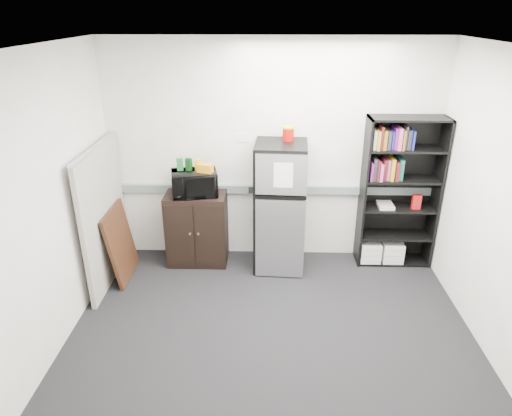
# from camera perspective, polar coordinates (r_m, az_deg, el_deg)

# --- Properties ---
(floor) EXTENTS (4.00, 4.00, 0.00)m
(floor) POSITION_cam_1_polar(r_m,az_deg,el_deg) (4.64, 1.91, -16.10)
(floor) COLOR black
(floor) RESTS_ON ground
(wall_back) EXTENTS (4.00, 0.02, 2.70)m
(wall_back) POSITION_cam_1_polar(r_m,az_deg,el_deg) (5.55, 2.06, 6.77)
(wall_back) COLOR silver
(wall_back) RESTS_ON floor
(wall_right) EXTENTS (0.02, 3.50, 2.70)m
(wall_right) POSITION_cam_1_polar(r_m,az_deg,el_deg) (4.42, 29.11, -0.96)
(wall_right) COLOR silver
(wall_right) RESTS_ON floor
(wall_left) EXTENTS (0.02, 3.50, 2.70)m
(wall_left) POSITION_cam_1_polar(r_m,az_deg,el_deg) (4.37, -25.04, -0.37)
(wall_left) COLOR silver
(wall_left) RESTS_ON floor
(ceiling) EXTENTS (4.00, 3.50, 0.02)m
(ceiling) POSITION_cam_1_polar(r_m,az_deg,el_deg) (3.57, 2.53, 19.37)
(ceiling) COLOR white
(ceiling) RESTS_ON wall_back
(electrical_raceway) EXTENTS (3.92, 0.05, 0.10)m
(electrical_raceway) POSITION_cam_1_polar(r_m,az_deg,el_deg) (5.67, 1.99, 2.34)
(electrical_raceway) COLOR slate
(electrical_raceway) RESTS_ON wall_back
(wall_note) EXTENTS (0.14, 0.00, 0.10)m
(wall_note) POSITION_cam_1_polar(r_m,az_deg,el_deg) (5.50, -1.60, 8.78)
(wall_note) COLOR white
(wall_note) RESTS_ON wall_back
(bookshelf) EXTENTS (0.90, 0.34, 1.85)m
(bookshelf) POSITION_cam_1_polar(r_m,az_deg,el_deg) (5.72, 17.31, 2.18)
(bookshelf) COLOR black
(bookshelf) RESTS_ON floor
(cubicle_partition) EXTENTS (0.06, 1.30, 1.62)m
(cubicle_partition) POSITION_cam_1_polar(r_m,az_deg,el_deg) (5.44, -18.42, -0.90)
(cubicle_partition) COLOR gray
(cubicle_partition) RESTS_ON floor
(cabinet) EXTENTS (0.73, 0.49, 0.91)m
(cabinet) POSITION_cam_1_polar(r_m,az_deg,el_deg) (5.72, -7.36, -2.52)
(cabinet) COLOR black
(cabinet) RESTS_ON floor
(microwave) EXTENTS (0.59, 0.46, 0.29)m
(microwave) POSITION_cam_1_polar(r_m,az_deg,el_deg) (5.47, -7.71, 3.08)
(microwave) COLOR black
(microwave) RESTS_ON cabinet
(snack_box_a) EXTENTS (0.08, 0.07, 0.15)m
(snack_box_a) POSITION_cam_1_polar(r_m,az_deg,el_deg) (5.45, -9.50, 5.39)
(snack_box_a) COLOR #185428
(snack_box_a) RESTS_ON microwave
(snack_box_b) EXTENTS (0.08, 0.07, 0.15)m
(snack_box_b) POSITION_cam_1_polar(r_m,az_deg,el_deg) (5.43, -8.40, 5.40)
(snack_box_b) COLOR #0B330E
(snack_box_b) RESTS_ON microwave
(snack_box_c) EXTENTS (0.07, 0.05, 0.14)m
(snack_box_c) POSITION_cam_1_polar(r_m,az_deg,el_deg) (5.42, -7.28, 5.35)
(snack_box_c) COLOR orange
(snack_box_c) RESTS_ON microwave
(snack_bag) EXTENTS (0.20, 0.15, 0.10)m
(snack_bag) POSITION_cam_1_polar(r_m,az_deg,el_deg) (5.36, -6.38, 4.98)
(snack_bag) COLOR orange
(snack_bag) RESTS_ON microwave
(refrigerator) EXTENTS (0.62, 0.65, 1.57)m
(refrigerator) POSITION_cam_1_polar(r_m,az_deg,el_deg) (5.44, 3.00, 0.06)
(refrigerator) COLOR black
(refrigerator) RESTS_ON floor
(coffee_can) EXTENTS (0.13, 0.13, 0.18)m
(coffee_can) POSITION_cam_1_polar(r_m,az_deg,el_deg) (5.28, 4.06, 9.38)
(coffee_can) COLOR #A60D07
(coffee_can) RESTS_ON refrigerator
(framed_poster) EXTENTS (0.17, 0.68, 0.87)m
(framed_poster) POSITION_cam_1_polar(r_m,az_deg,el_deg) (5.59, -16.53, -4.26)
(framed_poster) COLOR black
(framed_poster) RESTS_ON floor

